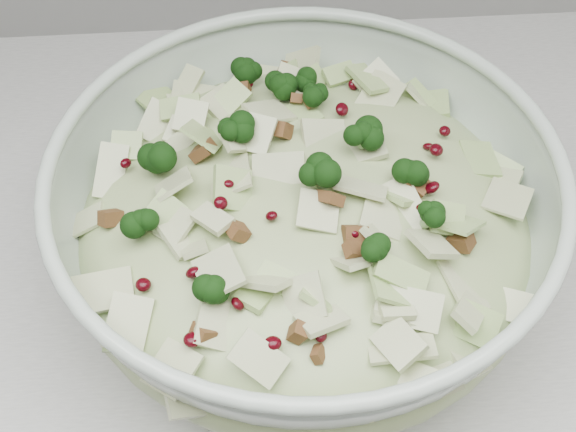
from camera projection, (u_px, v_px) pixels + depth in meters
name	position (u px, v px, depth m)	size (l,w,h in m)	color
mixing_bowl	(304.00, 229.00, 0.61)	(0.43, 0.43, 0.15)	#B0C1B1
salad	(304.00, 209.00, 0.59)	(0.35, 0.35, 0.15)	#A2B27A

